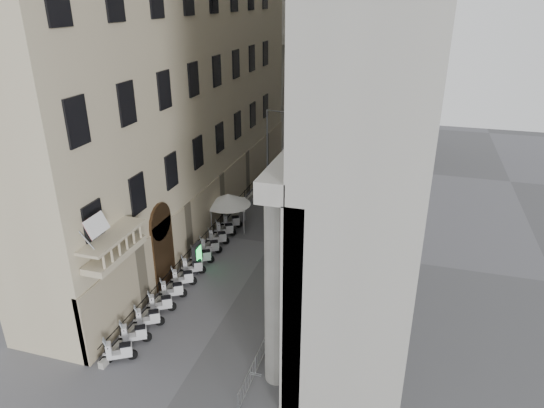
{
  "coord_description": "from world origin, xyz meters",
  "views": [
    {
      "loc": [
        9.19,
        -11.62,
        17.12
      ],
      "look_at": [
        0.93,
        16.3,
        4.5
      ],
      "focal_mm": 32.0,
      "sensor_mm": 36.0,
      "label": 1
    }
  ],
  "objects": [
    {
      "name": "iron_fence",
      "position": [
        -4.3,
        18.0,
        0.0
      ],
      "size": [
        0.3,
        28.0,
        1.4
      ],
      "primitive_type": null,
      "color": "black",
      "rests_on": "ground"
    },
    {
      "name": "scooter_7",
      "position": [
        -3.69,
        14.91,
        0.0
      ],
      "size": [
        1.49,
        1.19,
        1.5
      ],
      "primitive_type": null,
      "rotation": [
        0.0,
        0.0,
        2.1
      ],
      "color": "silver",
      "rests_on": "ground"
    },
    {
      "name": "street_lamp",
      "position": [
        -2.62,
        27.79,
        4.81
      ],
      "size": [
        2.58,
        0.86,
        8.09
      ],
      "rotation": [
        0.0,
        0.0,
        -0.27
      ],
      "color": "#94969C",
      "rests_on": "ground"
    },
    {
      "name": "scooter_6",
      "position": [
        -3.69,
        13.47,
        0.0
      ],
      "size": [
        1.49,
        1.19,
        1.5
      ],
      "primitive_type": null,
      "rotation": [
        0.0,
        0.0,
        2.1
      ],
      "color": "silver",
      "rests_on": "ground"
    },
    {
      "name": "barrier_1",
      "position": [
        3.19,
        7.08,
        0.0
      ],
      "size": [
        0.6,
        2.4,
        1.1
      ],
      "primitive_type": null,
      "color": "#A3A6AB",
      "rests_on": "ground"
    },
    {
      "name": "scooter_9",
      "position": [
        -3.69,
        17.79,
        0.0
      ],
      "size": [
        1.49,
        1.19,
        1.5
      ],
      "primitive_type": null,
      "rotation": [
        0.0,
        0.0,
        2.1
      ],
      "color": "silver",
      "rests_on": "ground"
    },
    {
      "name": "barrier_6",
      "position": [
        3.19,
        19.58,
        0.0
      ],
      "size": [
        0.6,
        2.4,
        1.1
      ],
      "primitive_type": null,
      "color": "#A3A6AB",
      "rests_on": "ground"
    },
    {
      "name": "barrier_2",
      "position": [
        3.19,
        9.58,
        0.0
      ],
      "size": [
        0.6,
        2.4,
        1.1
      ],
      "primitive_type": null,
      "color": "#A3A6AB",
      "rests_on": "ground"
    },
    {
      "name": "scooter_5",
      "position": [
        -3.69,
        12.02,
        0.0
      ],
      "size": [
        1.49,
        1.19,
        1.5
      ],
      "primitive_type": null,
      "rotation": [
        0.0,
        0.0,
        2.1
      ],
      "color": "silver",
      "rests_on": "ground"
    },
    {
      "name": "blue_awning",
      "position": [
        4.15,
        26.0,
        0.0
      ],
      "size": [
        1.6,
        3.0,
        3.0
      ],
      "primitive_type": null,
      "color": "navy",
      "rests_on": "ground"
    },
    {
      "name": "flag",
      "position": [
        -4.0,
        5.0,
        0.0
      ],
      "size": [
        1.0,
        1.4,
        8.2
      ],
      "primitive_type": null,
      "color": "#9E0C11",
      "rests_on": "ground"
    },
    {
      "name": "barrier_0",
      "position": [
        3.19,
        4.58,
        0.0
      ],
      "size": [
        0.6,
        2.4,
        1.1
      ],
      "primitive_type": null,
      "color": "#A3A6AB",
      "rests_on": "ground"
    },
    {
      "name": "pedestrian_b",
      "position": [
        1.79,
        35.14,
        0.98
      ],
      "size": [
        1.17,
        1.06,
        1.95
      ],
      "primitive_type": "imported",
      "rotation": [
        0.0,
        0.0,
        2.72
      ],
      "color": "black",
      "rests_on": "ground"
    },
    {
      "name": "barrier_3",
      "position": [
        3.19,
        12.08,
        0.0
      ],
      "size": [
        0.6,
        2.4,
        1.1
      ],
      "primitive_type": null,
      "color": "#A3A6AB",
      "rests_on": "ground"
    },
    {
      "name": "scooter_3",
      "position": [
        -3.69,
        9.14,
        0.0
      ],
      "size": [
        1.49,
        1.19,
        1.5
      ],
      "primitive_type": null,
      "rotation": [
        0.0,
        0.0,
        2.1
      ],
      "color": "silver",
      "rests_on": "ground"
    },
    {
      "name": "scooter_10",
      "position": [
        -3.69,
        19.23,
        0.0
      ],
      "size": [
        1.49,
        1.19,
        1.5
      ],
      "primitive_type": null,
      "rotation": [
        0.0,
        0.0,
        2.1
      ],
      "color": "silver",
      "rests_on": "ground"
    },
    {
      "name": "scooter_2",
      "position": [
        -3.69,
        7.7,
        0.0
      ],
      "size": [
        1.49,
        1.19,
        1.5
      ],
      "primitive_type": null,
      "rotation": [
        0.0,
        0.0,
        2.1
      ],
      "color": "silver",
      "rests_on": "ground"
    },
    {
      "name": "barrier_5",
      "position": [
        3.19,
        17.08,
        0.0
      ],
      "size": [
        0.6,
        2.4,
        1.1
      ],
      "primitive_type": null,
      "color": "#A3A6AB",
      "rests_on": "ground"
    },
    {
      "name": "barrier_4",
      "position": [
        3.19,
        14.58,
        0.0
      ],
      "size": [
        0.6,
        2.4,
        1.1
      ],
      "primitive_type": null,
      "color": "#A3A6AB",
      "rests_on": "ground"
    },
    {
      "name": "info_kiosk",
      "position": [
        -3.58,
        13.96,
        1.03
      ],
      "size": [
        0.33,
        0.97,
        2.05
      ],
      "rotation": [
        0.0,
        0.0,
        0.01
      ],
      "color": "black",
      "rests_on": "ground"
    },
    {
      "name": "pedestrian_c",
      "position": [
        0.6,
        26.34,
        0.82
      ],
      "size": [
        0.94,
        0.82,
        1.63
      ],
      "primitive_type": "imported",
      "rotation": [
        0.0,
        0.0,
        3.6
      ],
      "color": "black",
      "rests_on": "ground"
    },
    {
      "name": "scooter_11",
      "position": [
        -3.69,
        20.67,
        0.0
      ],
      "size": [
        1.49,
        1.19,
        1.5
      ],
      "primitive_type": null,
      "rotation": [
        0.0,
        0.0,
        2.1
      ],
      "color": "silver",
      "rests_on": "ground"
    },
    {
      "name": "scooter_1",
      "position": [
        -3.69,
        6.26,
        0.0
      ],
      "size": [
        1.49,
        1.19,
        1.5
      ],
      "primitive_type": null,
      "rotation": [
        0.0,
        0.0,
        2.1
      ],
      "color": "silver",
      "rests_on": "ground"
    },
    {
      "name": "scooter_4",
      "position": [
        -3.69,
        10.58,
        0.0
      ],
      "size": [
        1.49,
        1.19,
        1.5
      ],
      "primitive_type": null,
      "rotation": [
        0.0,
        0.0,
        2.1
      ],
      "color": "silver",
      "rests_on": "ground"
    },
    {
      "name": "pedestrian_a",
      "position": [
        -0.08,
        27.59,
        0.89
      ],
      "size": [
        0.7,
        0.51,
        1.78
      ],
      "primitive_type": "imported",
      "rotation": [
        0.0,
        0.0,
        3.28
      ],
      "color": "#0E1A38",
      "rests_on": "ground"
    },
    {
      "name": "security_tent",
      "position": [
        -3.54,
        20.49,
        2.41
      ],
      "size": [
        3.55,
        3.55,
        2.88
      ],
      "color": "silver",
      "rests_on": "ground"
    },
    {
      "name": "far_building",
      "position": [
        0.0,
        48.0,
        15.0
      ],
      "size": [
        22.0,
        10.0,
        30.0
      ],
      "primitive_type": "cube",
      "color": "#B0ADA6",
      "rests_on": "ground"
    },
    {
      "name": "scooter_8",
      "position": [
        -3.69,
        16.35,
        0.0
      ],
      "size": [
        1.49,
        1.19,
        1.5
      ],
      "primitive_type": null,
      "rotation": [
        0.0,
        0.0,
        2.1
      ],
      "color": "silver",
      "rests_on": "ground"
    },
    {
      "name": "scooter_0",
      "position": [
        -3.69,
        4.82,
        0.0
      ],
      "size": [
        1.49,
        1.19,
        1.5
      ],
      "primitive_type": null,
      "rotation": [
        0.0,
        0.0,
        2.1
      ],
      "color": "silver",
      "rests_on": "ground"
    }
  ]
}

